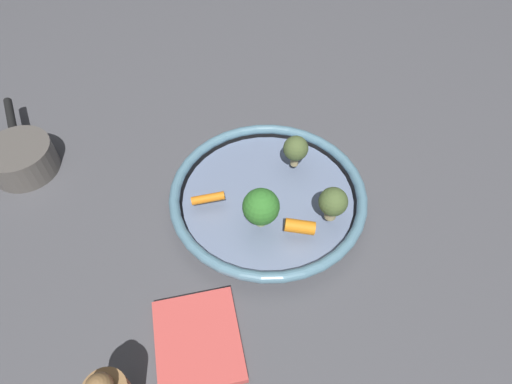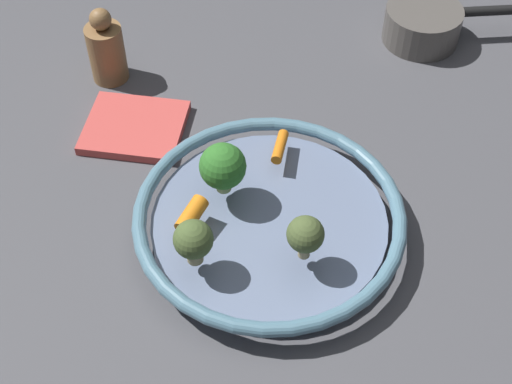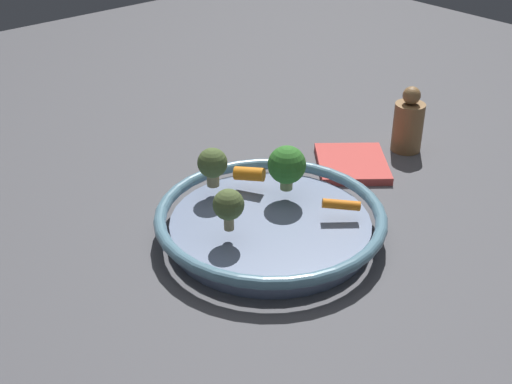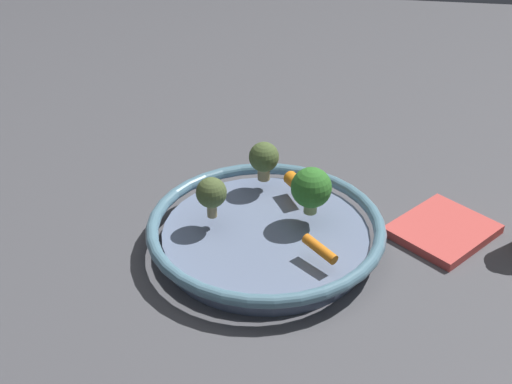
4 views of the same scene
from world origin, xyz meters
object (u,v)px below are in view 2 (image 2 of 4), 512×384
Objects in this scene: broccoli_floret_mid at (193,240)px; dish_towel at (135,127)px; pepper_mill at (106,50)px; baby_carrot_near_rim at (192,215)px; serving_bowl at (269,221)px; baby_carrot_right at (280,147)px; broccoli_floret_edge at (308,234)px; broccoli_floret_small at (223,167)px; saucepan at (424,24)px.

broccoli_floret_mid reaches higher than dish_towel.
baby_carrot_near_rim is at bearing 83.99° from pepper_mill.
baby_carrot_right is at bearing -128.89° from serving_bowl.
broccoli_floret_mid is 0.45× the size of dish_towel.
serving_bowl is at bearing 105.27° from dish_towel.
broccoli_floret_edge is 0.36m from dish_towel.
broccoli_floret_small is (-0.08, -0.08, 0.00)m from broccoli_floret_mid.
dish_towel is at bearing -74.73° from serving_bowl.
serving_bowl is at bearing 158.58° from baby_carrot_near_rim.
baby_carrot_near_rim reaches higher than baby_carrot_right.
broccoli_floret_mid reaches higher than serving_bowl.
broccoli_floret_small is 1.15× the size of broccoli_floret_edge.
baby_carrot_right reaches higher than serving_bowl.
broccoli_floret_small is 0.14m from broccoli_floret_edge.
serving_bowl is 0.48m from saucepan.
baby_carrot_right is 0.10m from broccoli_floret_small.
pepper_mill is (0.02, -0.33, -0.03)m from broccoli_floret_small.
broccoli_floret_small is at bearing -156.51° from baby_carrot_near_rim.
broccoli_floret_edge reaches higher than dish_towel.
broccoli_floret_edge is (0.06, 0.16, 0.03)m from baby_carrot_right.
broccoli_floret_mid is 0.41m from pepper_mill.
broccoli_floret_edge is (-0.04, 0.14, -0.00)m from broccoli_floret_small.
serving_bowl is at bearing 97.76° from pepper_mill.
saucepan is (-0.54, -0.23, -0.05)m from broccoli_floret_mid.
baby_carrot_right is at bearing -168.07° from broccoli_floret_small.
broccoli_floret_mid is 0.12m from broccoli_floret_small.
baby_carrot_right is 0.45× the size of pepper_mill.
baby_carrot_near_rim is 0.23m from dish_towel.
pepper_mill reaches higher than broccoli_floret_small.
broccoli_floret_small is at bearing 101.27° from dish_towel.
broccoli_floret_small reaches higher than broccoli_floret_mid.
pepper_mill is 0.60× the size of saucepan.
broccoli_floret_small reaches higher than dish_towel.
broccoli_floret_small is 0.34× the size of saucepan.
saucepan is at bearing 160.10° from pepper_mill.
pepper_mill reaches higher than baby_carrot_near_rim.
serving_bowl is 4.82× the size of broccoli_floret_small.
saucepan is (-0.52, -0.18, -0.03)m from baby_carrot_near_rim.
baby_carrot_right is 0.90× the size of broccoli_floret_edge.
baby_carrot_near_rim is at bearing 19.30° from saucepan.
dish_towel is at bearing -5.08° from saucepan.
broccoli_floret_edge reaches higher than baby_carrot_right.
dish_towel is (0.02, 0.13, -0.05)m from pepper_mill.
baby_carrot_right is 0.38m from saucepan.
serving_bowl is at bearing 51.11° from baby_carrot_right.
pepper_mill is (-0.06, -0.41, -0.03)m from broccoli_floret_mid.
saucepan is 0.50m from dish_towel.
pepper_mill is at bearing -96.01° from baby_carrot_near_rim.
pepper_mill is at bearing -97.93° from dish_towel.
baby_carrot_right is at bearing -150.81° from broccoli_floret_mid.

